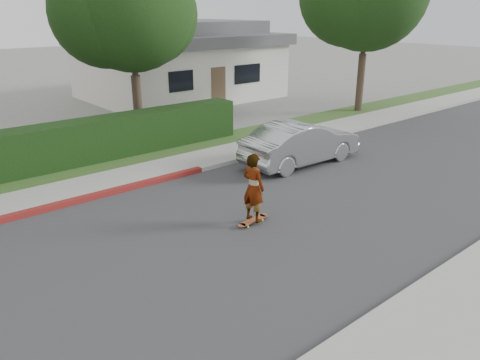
{
  "coord_description": "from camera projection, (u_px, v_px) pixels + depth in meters",
  "views": [
    {
      "loc": [
        -7.16,
        -7.69,
        4.97
      ],
      "look_at": [
        -0.25,
        0.58,
        1.0
      ],
      "focal_mm": 35.0,
      "sensor_mm": 36.0,
      "label": 1
    }
  ],
  "objects": [
    {
      "name": "car_silver",
      "position": [
        301.0,
        143.0,
        15.68
      ],
      "size": [
        4.42,
        1.65,
        1.44
      ],
      "primitive_type": "imported",
      "rotation": [
        0.0,
        0.0,
        1.54
      ],
      "color": "#ABAEB3",
      "rests_on": "ground"
    },
    {
      "name": "skateboarder",
      "position": [
        253.0,
        188.0,
        11.15
      ],
      "size": [
        0.49,
        0.67,
        1.69
      ],
      "primitive_type": "imported",
      "rotation": [
        0.0,
        0.0,
        1.71
      ],
      "color": "white",
      "rests_on": "skateboard"
    },
    {
      "name": "sidewalk_far",
      "position": [
        159.0,
        169.0,
        15.14
      ],
      "size": [
        60.0,
        1.6,
        0.12
      ],
      "primitive_type": "cube",
      "color": "gray",
      "rests_on": "ground"
    },
    {
      "name": "house",
      "position": [
        179.0,
        61.0,
        27.17
      ],
      "size": [
        10.6,
        8.6,
        4.3
      ],
      "color": "beige",
      "rests_on": "ground"
    },
    {
      "name": "road",
      "position": [
        263.0,
        222.0,
        11.56
      ],
      "size": [
        60.0,
        8.0,
        0.01
      ],
      "primitive_type": "cube",
      "color": "#2D2D30",
      "rests_on": "ground"
    },
    {
      "name": "sidewalk_near",
      "position": [
        462.0,
        316.0,
        7.94
      ],
      "size": [
        60.0,
        1.6,
        0.12
      ],
      "primitive_type": "cube",
      "color": "gray",
      "rests_on": "ground"
    },
    {
      "name": "curb_near",
      "position": [
        414.0,
        292.0,
        8.59
      ],
      "size": [
        60.0,
        0.2,
        0.15
      ],
      "primitive_type": "cube",
      "color": "#9E9E99",
      "rests_on": "ground"
    },
    {
      "name": "curb_red_section",
      "position": [
        0.0,
        220.0,
        11.48
      ],
      "size": [
        12.0,
        0.21,
        0.15
      ],
      "primitive_type": "cube",
      "color": "maroon",
      "rests_on": "ground"
    },
    {
      "name": "hedge",
      "position": [
        38.0,
        151.0,
        14.68
      ],
      "size": [
        15.0,
        1.0,
        1.5
      ],
      "primitive_type": "cube",
      "color": "black",
      "rests_on": "ground"
    },
    {
      "name": "curb_far",
      "position": [
        174.0,
        176.0,
        14.49
      ],
      "size": [
        60.0,
        0.2,
        0.15
      ],
      "primitive_type": "cube",
      "color": "#9E9E99",
      "rests_on": "ground"
    },
    {
      "name": "planting_strip",
      "position": [
        135.0,
        158.0,
        16.3
      ],
      "size": [
        60.0,
        1.6,
        0.1
      ],
      "primitive_type": "cube",
      "color": "#2D4C1E",
      "rests_on": "ground"
    },
    {
      "name": "tree_center",
      "position": [
        128.0,
        10.0,
        17.38
      ],
      "size": [
        5.66,
        4.84,
        7.44
      ],
      "color": "#33261C",
      "rests_on": "ground"
    },
    {
      "name": "ground",
      "position": [
        263.0,
        222.0,
        11.56
      ],
      "size": [
        120.0,
        120.0,
        0.0
      ],
      "primitive_type": "plane",
      "color": "slate",
      "rests_on": "ground"
    },
    {
      "name": "skateboard",
      "position": [
        253.0,
        220.0,
        11.44
      ],
      "size": [
        1.01,
        0.3,
        0.09
      ],
      "rotation": [
        0.0,
        0.0,
        0.11
      ],
      "color": "gold",
      "rests_on": "ground"
    }
  ]
}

